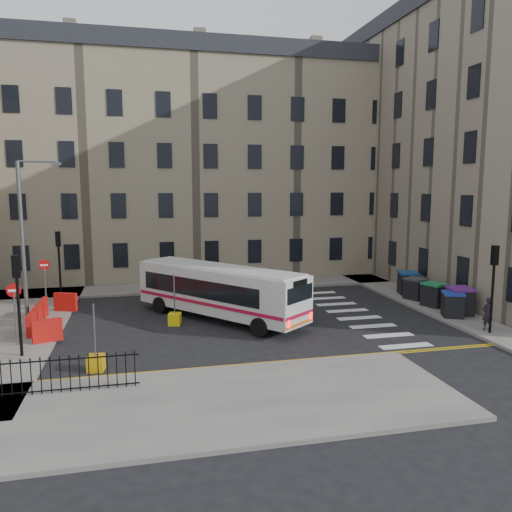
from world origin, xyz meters
name	(u,v)px	position (x,y,z in m)	size (l,w,h in m)	color
ground	(281,317)	(0.00, 0.00, 0.00)	(120.00, 120.00, 0.00)	black
pavement_north	(160,288)	(-6.00, 8.60, 0.07)	(36.00, 3.20, 0.15)	slate
pavement_east	(396,292)	(9.00, 4.00, 0.07)	(2.40, 26.00, 0.15)	slate
pavement_west	(1,327)	(-14.00, 1.00, 0.07)	(6.00, 22.00, 0.15)	slate
pavement_sw	(152,409)	(-7.00, -10.00, 0.07)	(20.00, 6.00, 0.15)	slate
terrace_north	(141,164)	(-7.00, 15.50, 8.62)	(38.30, 10.80, 17.20)	gray
traffic_light_east	(494,275)	(8.60, -5.50, 2.87)	(0.28, 0.22, 4.10)	black
traffic_light_nw	(59,254)	(-12.00, 6.50, 2.87)	(0.28, 0.22, 4.10)	black
traffic_light_sw	(18,290)	(-12.00, -4.00, 2.87)	(0.28, 0.22, 4.10)	black
streetlamp	(22,238)	(-13.00, 2.00, 4.34)	(0.50, 0.22, 8.14)	#595B5E
no_entry_north	(45,273)	(-12.50, 4.50, 2.08)	(0.60, 0.08, 3.00)	#595B5E
no_entry_south	(14,301)	(-12.50, -2.50, 2.08)	(0.60, 0.08, 3.00)	#595B5E
roadworks_barriers	(46,315)	(-11.84, 0.50, 0.65)	(1.66, 6.26, 1.00)	red
iron_railings	(16,379)	(-11.25, -8.20, 0.75)	(7.80, 0.04, 1.20)	black
bus	(219,290)	(-3.28, 0.24, 1.58)	(8.04, 9.29, 2.74)	silver
wheelie_bin_a	(453,304)	(8.63, -2.54, 0.81)	(1.42, 1.50, 1.31)	black
wheelie_bin_b	(460,301)	(9.29, -2.20, 0.89)	(1.34, 1.48, 1.46)	black
wheelie_bin_c	(434,295)	(8.98, -0.30, 0.83)	(1.42, 1.51, 1.35)	black
wheelie_bin_d	(415,289)	(8.90, 1.56, 0.80)	(1.38, 1.47, 1.29)	black
wheelie_bin_e	(408,283)	(9.24, 3.07, 0.86)	(1.42, 1.53, 1.41)	black
pedestrian	(488,313)	(8.77, -5.07, 0.95)	(0.58, 0.38, 1.59)	black
bollard_yellow	(175,319)	(-5.63, -0.33, 0.30)	(0.60, 0.60, 0.60)	yellow
bollard_chevron	(96,363)	(-8.97, -6.00, 0.30)	(0.60, 0.60, 0.60)	#C48D0B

